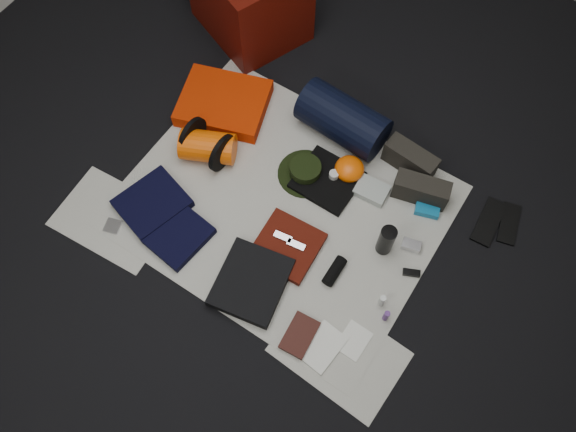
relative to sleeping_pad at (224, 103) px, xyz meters
The scene contains 36 objects.
floor 0.71m from the sleeping_pad, 28.59° to the right, with size 4.50×4.50×0.02m, color black.
newspaper_mat 0.71m from the sleeping_pad, 28.59° to the right, with size 1.60×1.30×0.01m, color silver.
newspaper_sheet_front_left 0.89m from the sleeping_pad, 94.93° to the right, with size 0.58×0.40×0.00m, color silver.
newspaper_sheet_front_right 1.53m from the sleeping_pad, 33.40° to the right, with size 0.58×0.40×0.00m, color silver.
sleeping_pad is the anchor object (origin of this frame).
stuff_sack 0.33m from the sleeping_pad, 68.53° to the right, with size 0.17×0.17×0.29m, color #ED5303.
sack_strap_left 0.31m from the sleeping_pad, 86.46° to the right, with size 0.22×0.22×0.03m, color black.
sack_strap_right 0.38m from the sleeping_pad, 54.06° to the right, with size 0.22×0.22×0.03m, color black.
navy_duffel 0.69m from the sleeping_pad, 18.73° to the left, with size 0.25×0.25×0.49m, color black.
boonie_brim 0.64m from the sleeping_pad, 10.59° to the right, with size 0.30×0.30×0.01m, color black.
boonie_crown 0.64m from the sleeping_pad, 10.59° to the right, with size 0.17×0.17×0.07m, color black.
hiking_boot_left 1.09m from the sleeping_pad, 12.23° to the left, with size 0.29×0.11×0.14m, color black.
hiking_boot_right 1.21m from the sleeping_pad, ahead, with size 0.29×0.11×0.14m, color black.
flip_flop_left 1.59m from the sleeping_pad, ahead, with size 0.10×0.28×0.02m, color black.
flip_flop_right 1.69m from the sleeping_pad, ahead, with size 0.09×0.24×0.01m, color black.
trousers_navy_a 0.72m from the sleeping_pad, 85.67° to the right, with size 0.29×0.33×0.05m, color black.
trousers_navy_b 0.84m from the sleeping_pad, 70.14° to the right, with size 0.26×0.29×0.05m, color black.
trousers_charcoal 1.08m from the sleeping_pad, 47.03° to the right, with size 0.32×0.37×0.06m, color black.
black_tshirt 0.76m from the sleeping_pad, ahead, with size 0.32×0.30×0.03m, color black.
red_shirt 0.94m from the sleeping_pad, 34.27° to the right, with size 0.31×0.31×0.04m, color #4B1108.
orange_stuff_sack 0.82m from the sleeping_pad, ahead, with size 0.16×0.16×0.10m, color #ED5303.
first_aid_pouch 0.98m from the sleeping_pad, ahead, with size 0.17×0.13×0.04m, color #9CA49D.
water_bottle 1.22m from the sleeping_pad, 12.61° to the right, with size 0.08×0.08×0.20m, color black.
speaker 1.17m from the sleeping_pad, 26.29° to the right, with size 0.06×0.06×0.15m, color black.
compact_camera 1.32m from the sleeping_pad, ahead, with size 0.10×0.06×0.04m, color silver.
cyan_case 1.28m from the sleeping_pad, ahead, with size 0.12×0.08×0.04m, color #106A9B.
toiletry_purple 1.49m from the sleeping_pad, 22.92° to the right, with size 0.03×0.03×0.08m, color #49216A.
toiletry_clear 1.42m from the sleeping_pad, 21.81° to the right, with size 0.03×0.03×0.09m, color #B8BDB8.
paperback_book 1.39m from the sleeping_pad, 39.26° to the right, with size 0.13×0.20×0.03m, color black.
map_booklet 1.48m from the sleeping_pad, 35.88° to the right, with size 0.15×0.22×0.01m, color silver.
map_printout 1.51m from the sleeping_pad, 30.21° to the right, with size 0.13×0.16×0.01m, color silver.
sunglasses 1.41m from the sleeping_pad, 12.73° to the right, with size 0.09×0.03×0.02m, color black.
key_cluster 0.93m from the sleeping_pad, 92.71° to the right, with size 0.08×0.08×0.01m, color silver.
tape_roll 0.77m from the sleeping_pad, ahead, with size 0.05×0.05×0.04m, color silver.
energy_bar_a 0.90m from the sleeping_pad, 34.66° to the right, with size 0.10×0.04×0.01m, color silver.
energy_bar_b 0.96m from the sleeping_pad, 31.95° to the right, with size 0.10×0.04×0.01m, color silver.
Camera 1 is at (0.75, -1.09, 2.66)m, focal length 35.00 mm.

